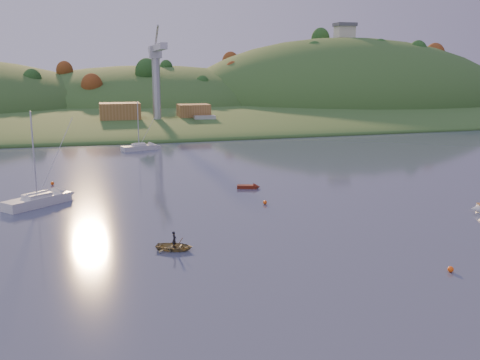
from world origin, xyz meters
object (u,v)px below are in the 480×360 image
object	(u,v)px
sailboat_near	(37,200)
canoe	(174,246)
sailboat_far	(139,147)
red_tender	(251,187)

from	to	relation	value
sailboat_near	canoe	distance (m)	24.96
sailboat_near	sailboat_far	distance (m)	45.84
sailboat_far	red_tender	xyz separation A→B (m)	(12.12, -40.61, -0.44)
sailboat_far	red_tender	bearing A→B (deg)	-91.62
sailboat_near	red_tender	bearing A→B (deg)	-35.67
sailboat_far	sailboat_near	bearing A→B (deg)	-128.72
canoe	red_tender	distance (m)	27.26
sailboat_near	sailboat_far	size ratio (longest dim) A/B	1.16
red_tender	canoe	bearing A→B (deg)	-103.42
canoe	red_tender	xyz separation A→B (m)	(14.39, 23.15, -0.13)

